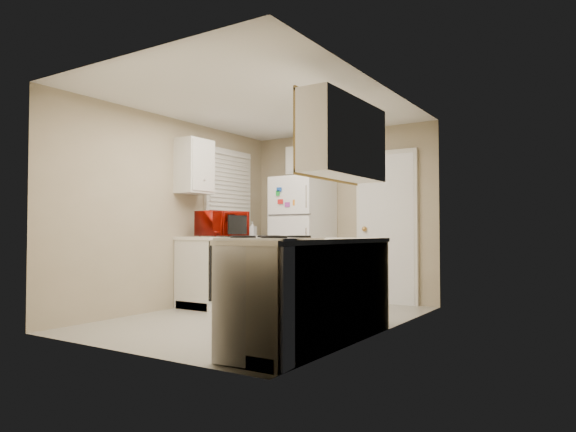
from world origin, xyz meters
The scene contains 19 objects.
floor centered at (0.00, 0.00, 0.00)m, with size 3.80×3.80×0.00m, color #B6B2A5.
ceiling centered at (0.00, 0.00, 2.40)m, with size 3.80×3.80×0.00m, color white.
wall_left centered at (-1.40, 0.00, 1.20)m, with size 3.80×3.80×0.00m, color tan.
wall_right centered at (1.40, 0.00, 1.20)m, with size 3.80×3.80×0.00m, color tan.
wall_back centered at (0.00, 1.90, 1.20)m, with size 2.80×2.80×0.00m, color tan.
wall_front centered at (0.00, -1.90, 1.20)m, with size 2.80×2.80×0.00m, color tan.
left_counter centered at (-1.10, 0.90, 0.45)m, with size 0.60×1.80×0.90m, color silver.
dishwasher centered at (-0.81, 0.30, 0.49)m, with size 0.03×0.58×0.72m, color black.
sink centered at (-1.10, 1.05, 0.86)m, with size 0.54×0.74×0.16m, color gray.
microwave centered at (-0.93, 0.39, 1.05)m, with size 0.32×0.58×0.39m, color #800A03.
soap_bottle centered at (-1.11, 1.28, 1.00)m, with size 0.09×0.10×0.21m, color white.
window_blinds centered at (-1.36, 1.05, 1.60)m, with size 0.10×0.98×1.08m, color silver.
upper_cabinet_left centered at (-1.25, 0.22, 1.80)m, with size 0.30×0.45×0.70m, color silver.
refrigerator centered at (-0.44, 1.57, 0.87)m, with size 0.71×0.69×1.73m, color white.
cabinet_over_fridge centered at (-0.40, 1.75, 2.00)m, with size 0.70×0.30×0.40m, color silver.
interior_door centered at (0.70, 1.86, 1.02)m, with size 0.86×0.06×2.08m, color white.
right_counter centered at (1.10, -0.80, 0.45)m, with size 0.60×2.00×0.90m, color silver.
stove centered at (1.09, -1.43, 0.43)m, with size 0.58×0.71×0.87m, color white.
upper_cabinet_right centered at (1.25, -0.50, 1.80)m, with size 0.30×1.20×0.70m, color silver.
Camera 1 is at (3.32, -4.65, 0.96)m, focal length 32.00 mm.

